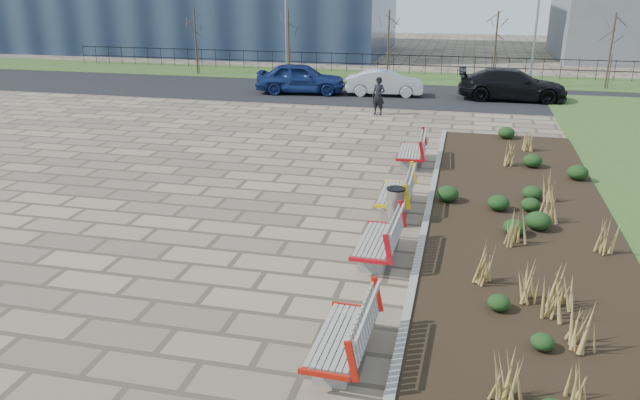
% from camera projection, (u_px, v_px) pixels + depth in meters
% --- Properties ---
extents(ground, '(120.00, 120.00, 0.00)m').
position_uv_depth(ground, '(213.00, 286.00, 12.51)').
color(ground, '#88765D').
rests_on(ground, ground).
extents(planting_bed, '(4.50, 18.00, 0.10)m').
position_uv_depth(planting_bed, '(521.00, 220.00, 15.72)').
color(planting_bed, black).
rests_on(planting_bed, ground).
extents(planting_curb, '(0.16, 18.00, 0.15)m').
position_uv_depth(planting_curb, '(428.00, 212.00, 16.21)').
color(planting_curb, gray).
rests_on(planting_curb, ground).
extents(grass_verge_far, '(80.00, 5.00, 0.04)m').
position_uv_depth(grass_verge_far, '(390.00, 77.00, 38.14)').
color(grass_verge_far, '#33511E').
rests_on(grass_verge_far, ground).
extents(road, '(80.00, 7.00, 0.02)m').
position_uv_depth(road, '(376.00, 94.00, 32.65)').
color(road, black).
rests_on(road, ground).
extents(bench_a, '(0.97, 2.13, 1.00)m').
position_uv_depth(bench_a, '(340.00, 333.00, 9.92)').
color(bench_a, red).
rests_on(bench_a, ground).
extents(bench_b, '(0.97, 2.13, 1.00)m').
position_uv_depth(bench_b, '(377.00, 238.00, 13.52)').
color(bench_b, red).
rests_on(bench_b, ground).
extents(bench_c, '(0.92, 2.11, 1.00)m').
position_uv_depth(bench_c, '(395.00, 191.00, 16.48)').
color(bench_c, yellow).
rests_on(bench_c, ground).
extents(bench_d, '(0.98, 2.13, 1.00)m').
position_uv_depth(bench_d, '(410.00, 149.00, 20.41)').
color(bench_d, '#B10B13').
rests_on(bench_d, ground).
extents(litter_bin, '(0.44, 0.44, 0.96)m').
position_uv_depth(litter_bin, '(395.00, 207.00, 15.38)').
color(litter_bin, '#B2B2B7').
rests_on(litter_bin, ground).
extents(pedestrian, '(0.70, 0.56, 1.68)m').
position_uv_depth(pedestrian, '(378.00, 96.00, 27.61)').
color(pedestrian, black).
rests_on(pedestrian, ground).
extents(car_blue, '(4.82, 2.39, 1.58)m').
position_uv_depth(car_blue, '(301.00, 78.00, 32.65)').
color(car_blue, navy).
rests_on(car_blue, road).
extents(car_silver, '(4.04, 1.68, 1.30)m').
position_uv_depth(car_silver, '(385.00, 83.00, 32.09)').
color(car_silver, '#B7B9BF').
rests_on(car_silver, road).
extents(car_black, '(5.27, 2.19, 1.52)m').
position_uv_depth(car_black, '(512.00, 85.00, 30.88)').
color(car_black, black).
rests_on(car_black, road).
extents(tree_a, '(1.40, 1.40, 4.00)m').
position_uv_depth(tree_a, '(196.00, 41.00, 38.68)').
color(tree_a, '#4C3D2D').
rests_on(tree_a, grass_verge_far).
extents(tree_b, '(1.40, 1.40, 4.00)m').
position_uv_depth(tree_b, '(289.00, 43.00, 37.38)').
color(tree_b, '#4C3D2D').
rests_on(tree_b, grass_verge_far).
extents(tree_c, '(1.40, 1.40, 4.00)m').
position_uv_depth(tree_c, '(388.00, 46.00, 36.08)').
color(tree_c, '#4C3D2D').
rests_on(tree_c, grass_verge_far).
extents(tree_d, '(1.40, 1.40, 4.00)m').
position_uv_depth(tree_d, '(495.00, 48.00, 34.78)').
color(tree_d, '#4C3D2D').
rests_on(tree_d, grass_verge_far).
extents(tree_e, '(1.40, 1.40, 4.00)m').
position_uv_depth(tree_e, '(610.00, 51.00, 33.48)').
color(tree_e, '#4C3D2D').
rests_on(tree_e, grass_verge_far).
extents(lamp_west, '(0.24, 0.60, 6.00)m').
position_uv_depth(lamp_west, '(286.00, 27.00, 36.58)').
color(lamp_west, gray).
rests_on(lamp_west, grass_verge_far).
extents(lamp_east, '(0.24, 0.60, 6.00)m').
position_uv_depth(lamp_east, '(536.00, 31.00, 33.55)').
color(lamp_east, gray).
rests_on(lamp_east, grass_verge_far).
extents(railing_fence, '(44.00, 0.10, 1.20)m').
position_uv_depth(railing_fence, '(393.00, 64.00, 39.30)').
color(railing_fence, black).
rests_on(railing_fence, grass_verge_far).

